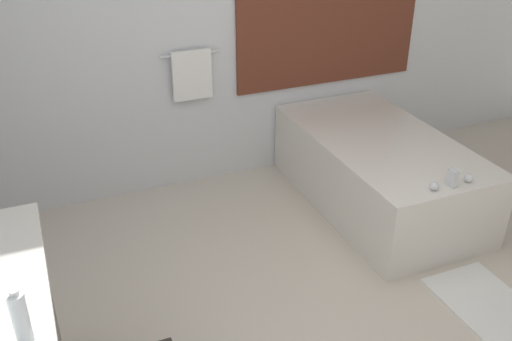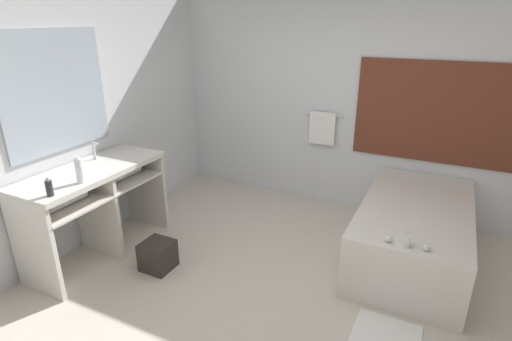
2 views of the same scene
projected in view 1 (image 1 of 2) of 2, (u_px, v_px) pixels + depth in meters
The scene contains 5 objects.
ground_plane at pixel (357, 340), 3.35m from camera, with size 16.00×16.00×0.00m, color beige.
wall_back_with_blinds at pixel (227, 23), 4.52m from camera, with size 7.40×0.13×2.70m.
bathtub at pixel (378, 167), 4.54m from camera, with size 0.98×1.83×0.71m.
water_bottle_1 at pixel (20, 317), 2.05m from camera, with size 0.06×0.06×0.24m.
bath_mat at pixel (492, 308), 3.57m from camera, with size 0.49×0.80×0.02m.
Camera 1 is at (-1.50, -2.05, 2.47)m, focal length 40.00 mm.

